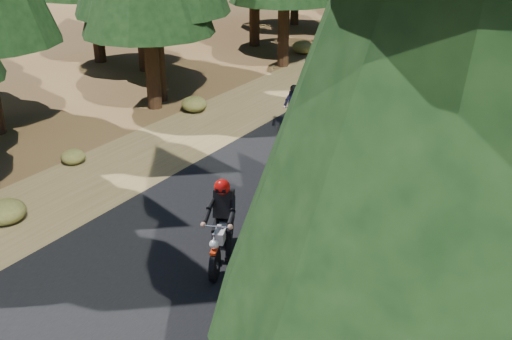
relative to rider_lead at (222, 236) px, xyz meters
The scene contains 7 objects.
ground 1.01m from the rider_lead, 130.00° to the left, with size 120.00×120.00×0.00m, color #4B321A.
road 5.68m from the rider_lead, 95.32° to the left, with size 6.00×100.00×0.01m, color black.
shoulder_l 7.63m from the rider_lead, 132.33° to the left, with size 3.20×100.00×0.01m, color brown.
shoulder_r 6.97m from the rider_lead, 54.07° to the left, with size 3.20×100.00×0.01m, color brown.
understory_shrubs 8.28m from the rider_lead, 86.60° to the left, with size 15.47×33.11×0.64m.
rider_lead is the anchor object (origin of this frame).
rider_follow 7.76m from the rider_lead, 108.31° to the left, with size 0.99×1.75×1.49m.
Camera 1 is at (6.33, -8.54, 6.54)m, focal length 40.00 mm.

